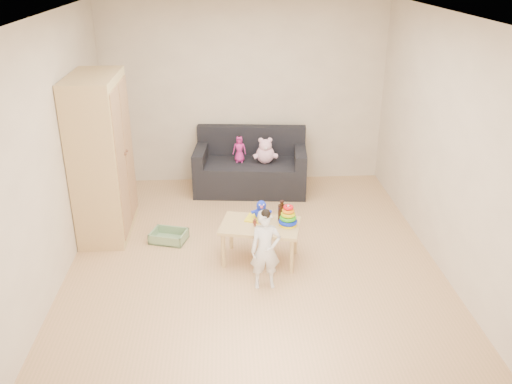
{
  "coord_description": "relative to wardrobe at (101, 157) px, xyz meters",
  "views": [
    {
      "loc": [
        -0.28,
        -5.33,
        3.12
      ],
      "look_at": [
        0.05,
        0.25,
        0.65
      ],
      "focal_mm": 38.0,
      "sensor_mm": 36.0,
      "label": 1
    }
  ],
  "objects": [
    {
      "name": "pink_bear",
      "position": [
        1.99,
        1.07,
        -0.36
      ],
      "size": [
        0.3,
        0.27,
        0.31
      ],
      "primitive_type": null,
      "rotation": [
        0.0,
        0.0,
        0.16
      ],
      "color": "#FFBBDB",
      "rests_on": "sofa"
    },
    {
      "name": "blue_plush",
      "position": [
        1.82,
        -0.68,
        -0.4
      ],
      "size": [
        0.19,
        0.16,
        0.22
      ],
      "primitive_type": null,
      "rotation": [
        0.0,
        0.0,
        0.06
      ],
      "color": "#1B33F9",
      "rests_on": "play_table"
    },
    {
      "name": "play_table",
      "position": [
        1.8,
        -0.82,
        -0.73
      ],
      "size": [
        0.93,
        0.7,
        0.44
      ],
      "primitive_type": "cube",
      "rotation": [
        0.0,
        0.0,
        -0.22
      ],
      "color": "tan",
      "rests_on": "ground"
    },
    {
      "name": "brown_bottle",
      "position": [
        2.04,
        -0.74,
        -0.41
      ],
      "size": [
        0.08,
        0.08,
        0.24
      ],
      "color": "black",
      "rests_on": "play_table"
    },
    {
      "name": "storage_bin",
      "position": [
        0.75,
        -0.32,
        -0.89
      ],
      "size": [
        0.47,
        0.4,
        0.12
      ],
      "primitive_type": null,
      "rotation": [
        0.0,
        0.0,
        -0.29
      ],
      "color": "gray",
      "rests_on": "ground"
    },
    {
      "name": "yellow_book",
      "position": [
        1.76,
        -0.69,
        -0.5
      ],
      "size": [
        0.27,
        0.27,
        0.02
      ],
      "primitive_type": "cube",
      "rotation": [
        0.0,
        0.0,
        -0.35
      ],
      "color": "yellow",
      "rests_on": "play_table"
    },
    {
      "name": "doll",
      "position": [
        1.63,
        1.12,
        -0.33
      ],
      "size": [
        0.2,
        0.14,
        0.37
      ],
      "primitive_type": "imported",
      "rotation": [
        0.0,
        0.0,
        -0.08
      ],
      "color": "#CB2688",
      "rests_on": "sofa"
    },
    {
      "name": "ring_stacker",
      "position": [
        2.09,
        -0.86,
        -0.42
      ],
      "size": [
        0.2,
        0.2,
        0.23
      ],
      "color": "yellow",
      "rests_on": "play_table"
    },
    {
      "name": "wooden_figure",
      "position": [
        1.74,
        -0.86,
        -0.46
      ],
      "size": [
        0.04,
        0.03,
        0.1
      ],
      "primitive_type": null,
      "rotation": [
        0.0,
        0.0,
        -0.05
      ],
      "color": "brown",
      "rests_on": "play_table"
    },
    {
      "name": "room",
      "position": [
        1.73,
        -0.67,
        0.35
      ],
      "size": [
        4.5,
        4.5,
        4.5
      ],
      "color": "tan",
      "rests_on": "ground"
    },
    {
      "name": "toddler",
      "position": [
        1.82,
        -1.34,
        -0.54
      ],
      "size": [
        0.32,
        0.22,
        0.82
      ],
      "primitive_type": "imported",
      "rotation": [
        0.0,
        0.0,
        0.06
      ],
      "color": "silver",
      "rests_on": "ground"
    },
    {
      "name": "wardrobe",
      "position": [
        0.0,
        0.0,
        0.0
      ],
      "size": [
        0.53,
        1.06,
        1.91
      ],
      "primitive_type": "cube",
      "color": "tan",
      "rests_on": "ground"
    },
    {
      "name": "sofa",
      "position": [
        1.79,
        1.12,
        -0.74
      ],
      "size": [
        1.62,
        0.92,
        0.44
      ],
      "primitive_type": "cube",
      "rotation": [
        0.0,
        0.0,
        -0.1
      ],
      "color": "black",
      "rests_on": "ground"
    }
  ]
}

